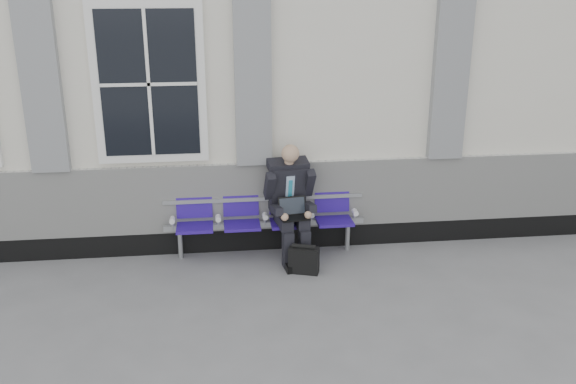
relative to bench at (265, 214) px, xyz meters
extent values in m
plane|color=slate|center=(-1.71, -1.32, -0.55)|extent=(70.00, 70.00, 0.00)
cube|color=silver|center=(-1.71, 2.18, 1.55)|extent=(14.00, 4.00, 4.20)
cube|color=black|center=(-1.71, 0.15, -0.40)|extent=(14.00, 0.10, 0.30)
cube|color=silver|center=(-1.71, 0.14, 0.20)|extent=(14.00, 0.08, 0.90)
cube|color=gray|center=(-2.61, 0.12, 1.85)|extent=(0.45, 0.14, 2.40)
cube|color=gray|center=(-0.11, 0.12, 1.85)|extent=(0.45, 0.14, 2.40)
cube|color=gray|center=(2.39, 0.12, 1.85)|extent=(0.45, 0.14, 2.40)
cube|color=white|center=(-1.36, 0.14, 1.70)|extent=(1.35, 0.10, 1.95)
cube|color=black|center=(-1.36, 0.09, 1.70)|extent=(1.15, 0.02, 1.75)
cube|color=#9EA0A3|center=(0.00, -0.02, -0.13)|extent=(2.60, 0.07, 0.07)
cube|color=#9EA0A3|center=(0.00, 0.10, 0.18)|extent=(2.60, 0.05, 0.05)
cylinder|color=#9EA0A3|center=(-1.10, -0.02, -0.36)|extent=(0.06, 0.06, 0.39)
cylinder|color=#9EA0A3|center=(1.10, -0.02, -0.36)|extent=(0.06, 0.06, 0.39)
cube|color=#240A84|center=(-0.90, -0.10, -0.10)|extent=(0.46, 0.42, 0.07)
cube|color=#240A84|center=(-0.90, 0.11, 0.16)|extent=(0.46, 0.10, 0.40)
cube|color=#240A84|center=(-0.30, -0.10, -0.10)|extent=(0.46, 0.42, 0.07)
cube|color=#240A84|center=(-0.30, 0.11, 0.16)|extent=(0.46, 0.10, 0.40)
cube|color=#240A84|center=(0.30, -0.10, -0.10)|extent=(0.46, 0.42, 0.07)
cube|color=#240A84|center=(0.30, 0.11, 0.16)|extent=(0.46, 0.10, 0.40)
cube|color=#240A84|center=(0.90, -0.10, -0.10)|extent=(0.46, 0.42, 0.07)
cube|color=#240A84|center=(0.90, 0.11, 0.16)|extent=(0.46, 0.10, 0.40)
cylinder|color=white|center=(-1.18, -0.07, 0.00)|extent=(0.07, 0.12, 0.07)
cylinder|color=white|center=(-0.60, -0.07, 0.00)|extent=(0.07, 0.12, 0.07)
cylinder|color=white|center=(0.00, -0.07, 0.00)|extent=(0.07, 0.12, 0.07)
cylinder|color=white|center=(0.60, -0.07, 0.00)|extent=(0.07, 0.12, 0.07)
cylinder|color=white|center=(1.18, -0.07, 0.00)|extent=(0.07, 0.12, 0.07)
cube|color=black|center=(0.26, -0.53, -0.50)|extent=(0.15, 0.29, 0.10)
cube|color=black|center=(0.47, -0.50, -0.50)|extent=(0.15, 0.29, 0.10)
cube|color=black|center=(0.25, -0.46, -0.31)|extent=(0.15, 0.16, 0.47)
cube|color=black|center=(0.46, -0.43, -0.31)|extent=(0.15, 0.16, 0.47)
cube|color=black|center=(0.22, -0.23, -0.01)|extent=(0.21, 0.50, 0.15)
cube|color=black|center=(0.43, -0.20, -0.01)|extent=(0.21, 0.50, 0.15)
cube|color=black|center=(0.30, 0.00, 0.35)|extent=(0.49, 0.42, 0.68)
cube|color=#A8BDDD|center=(0.31, -0.13, 0.37)|extent=(0.12, 0.11, 0.38)
cube|color=teal|center=(0.32, -0.14, 0.35)|extent=(0.06, 0.09, 0.32)
cube|color=black|center=(0.30, -0.03, 0.67)|extent=(0.54, 0.32, 0.15)
cylinder|color=tan|center=(0.31, -0.09, 0.74)|extent=(0.12, 0.12, 0.11)
sphere|color=tan|center=(0.32, -0.15, 0.85)|extent=(0.22, 0.22, 0.22)
cube|color=black|center=(0.06, -0.14, 0.43)|extent=(0.15, 0.32, 0.40)
cube|color=black|center=(0.57, -0.07, 0.43)|extent=(0.15, 0.32, 0.40)
cube|color=black|center=(0.13, -0.33, 0.18)|extent=(0.14, 0.34, 0.15)
cube|color=black|center=(0.55, -0.27, 0.18)|extent=(0.14, 0.34, 0.15)
sphere|color=tan|center=(0.21, -0.47, 0.13)|extent=(0.10, 0.10, 0.10)
sphere|color=tan|center=(0.51, -0.43, 0.13)|extent=(0.10, 0.10, 0.10)
cube|color=black|center=(0.35, -0.36, 0.08)|extent=(0.38, 0.29, 0.02)
cube|color=black|center=(0.33, -0.24, 0.19)|extent=(0.36, 0.14, 0.23)
cube|color=black|center=(0.33, -0.25, 0.19)|extent=(0.33, 0.12, 0.19)
cube|color=black|center=(0.43, -0.63, -0.39)|extent=(0.40, 0.26, 0.33)
cylinder|color=black|center=(0.43, -0.63, -0.20)|extent=(0.30, 0.15, 0.06)
camera|label=1|loc=(-0.60, -7.71, 3.05)|focal=40.00mm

